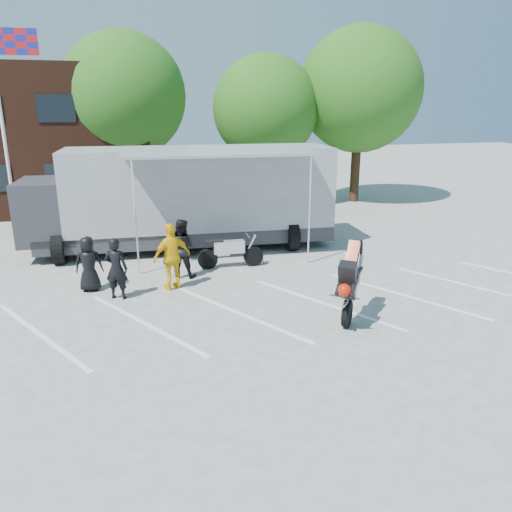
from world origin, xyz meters
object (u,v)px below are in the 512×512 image
stunt_bike_rider (352,315)px  spectator_hivis (172,257)px  parked_motorcycle (231,267)px  spectator_leather_a (89,264)px  tree_right (360,90)px  flagpole (8,108)px  transporter_truck (189,247)px  tree_left (124,96)px  spectator_leather_c (181,248)px  tree_mid (266,109)px  spectator_leather_b (116,269)px

stunt_bike_rider → spectator_hivis: bearing=178.8°
parked_motorcycle → stunt_bike_rider: 5.14m
spectator_leather_a → tree_right: bearing=-136.5°
spectator_leather_a → parked_motorcycle: bearing=-161.8°
tree_right → spectator_leather_a: tree_right is taller
flagpole → tree_right: bearing=15.5°
flagpole → transporter_truck: size_ratio=0.69×
flagpole → spectator_leather_a: (2.69, -6.27, -4.25)m
tree_left → parked_motorcycle: tree_left is taller
tree_right → parked_motorcycle: (-9.17, -9.74, -5.88)m
transporter_truck → spectator_leather_a: size_ratio=7.20×
parked_motorcycle → flagpole: bearing=56.4°
spectator_hivis → spectator_leather_c: bearing=-132.1°
tree_right → spectator_leather_c: bearing=-136.6°
spectator_leather_c → tree_mid: bearing=-95.7°
tree_left → stunt_bike_rider: size_ratio=3.92×
tree_mid → spectator_leather_b: (-7.79, -12.12, -4.08)m
flagpole → spectator_leather_c: 8.91m
spectator_leather_a → spectator_leather_c: spectator_leather_c is taller
stunt_bike_rider → spectator_leather_a: 7.50m
stunt_bike_rider → spectator_leather_b: spectator_leather_b is taller
stunt_bike_rider → spectator_leather_c: size_ratio=1.20×
transporter_truck → spectator_leather_c: 3.44m
parked_motorcycle → stunt_bike_rider: bearing=-152.6°
flagpole → tree_mid: 12.31m
tree_mid → spectator_leather_c: bearing=-118.5°
parked_motorcycle → spectator_leather_c: spectator_leather_c is taller
tree_right → flagpole: bearing=-164.5°
flagpole → tree_right: tree_right is taller
tree_left → spectator_leather_b: 13.96m
spectator_hivis → flagpole: bearing=-74.2°
parked_motorcycle → stunt_bike_rider: stunt_bike_rider is taller
tree_mid → transporter_truck: (-5.17, -7.51, -4.94)m
tree_left → spectator_hivis: bearing=-86.5°
transporter_truck → spectator_hivis: bearing=-100.5°
spectator_leather_b → transporter_truck: bearing=-98.1°
tree_mid → spectator_leather_a: 14.74m
tree_left → spectator_leather_a: (-1.55, -12.27, -4.76)m
spectator_leather_b → spectator_leather_c: (1.95, 1.36, 0.05)m
tree_left → parked_motorcycle: (2.83, -11.24, -5.57)m
spectator_leather_b → flagpole: bearing=-42.6°
spectator_leather_a → spectator_leather_c: bearing=-164.3°
tree_mid → spectator_hivis: bearing=-117.9°
tree_left → stunt_bike_rider: tree_left is taller
tree_right → parked_motorcycle: 14.61m
transporter_truck → parked_motorcycle: 2.91m
flagpole → spectator_hivis: flagpole is taller
transporter_truck → spectator_leather_b: 5.37m
parked_motorcycle → spectator_leather_a: bearing=106.2°
tree_left → transporter_truck: tree_left is taller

